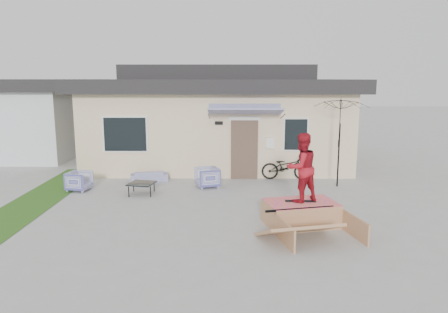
{
  "coord_description": "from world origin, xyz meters",
  "views": [
    {
      "loc": [
        0.39,
        -10.29,
        3.53
      ],
      "look_at": [
        0.3,
        1.8,
        1.3
      ],
      "focal_mm": 33.94,
      "sensor_mm": 36.0,
      "label": 1
    }
  ],
  "objects_px": {
    "skate_ramp": "(301,213)",
    "armchair_right": "(207,176)",
    "armchair_left": "(79,180)",
    "coffee_table": "(142,188)",
    "patio_umbrella": "(340,134)",
    "bicycle": "(286,164)",
    "loveseat": "(150,174)",
    "skateboard": "(300,201)",
    "skater": "(302,166)"
  },
  "relations": [
    {
      "from": "loveseat",
      "to": "coffee_table",
      "type": "relative_size",
      "value": 1.74
    },
    {
      "from": "skater",
      "to": "skateboard",
      "type": "bearing_deg",
      "value": 180.0
    },
    {
      "from": "bicycle",
      "to": "skater",
      "type": "bearing_deg",
      "value": 178.4
    },
    {
      "from": "bicycle",
      "to": "skateboard",
      "type": "xyz_separation_m",
      "value": [
        -0.3,
        -4.67,
        0.02
      ]
    },
    {
      "from": "armchair_left",
      "to": "armchair_right",
      "type": "relative_size",
      "value": 0.95
    },
    {
      "from": "bicycle",
      "to": "skate_ramp",
      "type": "bearing_deg",
      "value": 178.6
    },
    {
      "from": "skateboard",
      "to": "skate_ramp",
      "type": "bearing_deg",
      "value": -75.01
    },
    {
      "from": "armchair_left",
      "to": "skate_ramp",
      "type": "bearing_deg",
      "value": -104.78
    },
    {
      "from": "coffee_table",
      "to": "loveseat",
      "type": "bearing_deg",
      "value": 92.09
    },
    {
      "from": "loveseat",
      "to": "skateboard",
      "type": "bearing_deg",
      "value": 127.03
    },
    {
      "from": "skater",
      "to": "armchair_right",
      "type": "bearing_deg",
      "value": -81.35
    },
    {
      "from": "patio_umbrella",
      "to": "coffee_table",
      "type": "bearing_deg",
      "value": -170.77
    },
    {
      "from": "armchair_right",
      "to": "coffee_table",
      "type": "distance_m",
      "value": 2.19
    },
    {
      "from": "bicycle",
      "to": "patio_umbrella",
      "type": "relative_size",
      "value": 0.79
    },
    {
      "from": "loveseat",
      "to": "bicycle",
      "type": "xyz_separation_m",
      "value": [
        4.8,
        0.32,
        0.31
      ]
    },
    {
      "from": "coffee_table",
      "to": "patio_umbrella",
      "type": "xyz_separation_m",
      "value": [
        6.31,
        1.02,
        1.57
      ]
    },
    {
      "from": "loveseat",
      "to": "bicycle",
      "type": "distance_m",
      "value": 4.82
    },
    {
      "from": "loveseat",
      "to": "armchair_left",
      "type": "distance_m",
      "value": 2.39
    },
    {
      "from": "armchair_right",
      "to": "patio_umbrella",
      "type": "height_order",
      "value": "patio_umbrella"
    },
    {
      "from": "armchair_left",
      "to": "armchair_right",
      "type": "bearing_deg",
      "value": -72.61
    },
    {
      "from": "armchair_right",
      "to": "skate_ramp",
      "type": "xyz_separation_m",
      "value": [
        2.47,
        -3.6,
        -0.08
      ]
    },
    {
      "from": "coffee_table",
      "to": "armchair_left",
      "type": "bearing_deg",
      "value": 168.6
    },
    {
      "from": "coffee_table",
      "to": "bicycle",
      "type": "height_order",
      "value": "bicycle"
    },
    {
      "from": "coffee_table",
      "to": "skate_ramp",
      "type": "bearing_deg",
      "value": -31.37
    },
    {
      "from": "armchair_right",
      "to": "skate_ramp",
      "type": "height_order",
      "value": "armchair_right"
    },
    {
      "from": "loveseat",
      "to": "patio_umbrella",
      "type": "relative_size",
      "value": 0.58
    },
    {
      "from": "loveseat",
      "to": "patio_umbrella",
      "type": "distance_m",
      "value": 6.58
    },
    {
      "from": "bicycle",
      "to": "patio_umbrella",
      "type": "height_order",
      "value": "patio_umbrella"
    },
    {
      "from": "armchair_left",
      "to": "skate_ramp",
      "type": "height_order",
      "value": "armchair_left"
    },
    {
      "from": "armchair_right",
      "to": "coffee_table",
      "type": "height_order",
      "value": "armchair_right"
    },
    {
      "from": "patio_umbrella",
      "to": "skate_ramp",
      "type": "bearing_deg",
      "value": -116.33
    },
    {
      "from": "skateboard",
      "to": "skater",
      "type": "relative_size",
      "value": 0.45
    },
    {
      "from": "skateboard",
      "to": "skater",
      "type": "height_order",
      "value": "skater"
    },
    {
      "from": "armchair_right",
      "to": "skateboard",
      "type": "bearing_deg",
      "value": 16.65
    },
    {
      "from": "bicycle",
      "to": "patio_umbrella",
      "type": "distance_m",
      "value": 2.2
    },
    {
      "from": "coffee_table",
      "to": "patio_umbrella",
      "type": "height_order",
      "value": "patio_umbrella"
    },
    {
      "from": "skater",
      "to": "skate_ramp",
      "type": "bearing_deg",
      "value": 77.14
    },
    {
      "from": "coffee_table",
      "to": "skate_ramp",
      "type": "distance_m",
      "value": 5.22
    },
    {
      "from": "armchair_left",
      "to": "bicycle",
      "type": "relative_size",
      "value": 0.39
    },
    {
      "from": "armchair_right",
      "to": "skate_ramp",
      "type": "distance_m",
      "value": 4.37
    },
    {
      "from": "bicycle",
      "to": "skateboard",
      "type": "distance_m",
      "value": 4.68
    },
    {
      "from": "armchair_right",
      "to": "patio_umbrella",
      "type": "xyz_separation_m",
      "value": [
        4.32,
        0.14,
        1.39
      ]
    },
    {
      "from": "skate_ramp",
      "to": "armchair_right",
      "type": "bearing_deg",
      "value": 111.23
    },
    {
      "from": "armchair_right",
      "to": "coffee_table",
      "type": "relative_size",
      "value": 0.98
    },
    {
      "from": "armchair_right",
      "to": "bicycle",
      "type": "xyz_separation_m",
      "value": [
        2.75,
        1.12,
        0.19
      ]
    },
    {
      "from": "armchair_left",
      "to": "patio_umbrella",
      "type": "height_order",
      "value": "patio_umbrella"
    },
    {
      "from": "armchair_left",
      "to": "coffee_table",
      "type": "distance_m",
      "value": 2.13
    },
    {
      "from": "coffee_table",
      "to": "skateboard",
      "type": "relative_size",
      "value": 0.98
    },
    {
      "from": "skate_ramp",
      "to": "coffee_table",
      "type": "bearing_deg",
      "value": 135.46
    },
    {
      "from": "armchair_right",
      "to": "bicycle",
      "type": "height_order",
      "value": "bicycle"
    }
  ]
}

